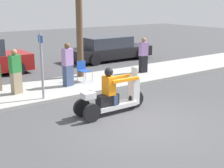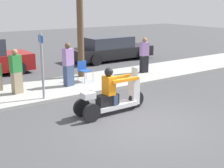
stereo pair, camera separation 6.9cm
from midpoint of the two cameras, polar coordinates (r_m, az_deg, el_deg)
name	(u,v)px [view 1 (the left image)]	position (r m, az deg, el deg)	size (l,w,h in m)	color
ground_plane	(141,125)	(8.69, 5.02, -7.43)	(60.00, 60.00, 0.00)	#424244
sidewalk_strip	(65,87)	(12.35, -8.81, -0.49)	(28.00, 2.80, 0.12)	#9E9E99
motorcycle_trike	(112,97)	(9.36, -0.20, -2.39)	(2.36, 0.66, 1.43)	black
spectator_with_child	(16,72)	(11.42, -17.38, 2.02)	(0.42, 0.32, 1.59)	gray
spectator_mid_group	(68,65)	(12.06, -8.26, 3.39)	(0.44, 0.33, 1.67)	#38476B
spectator_near_curb	(143,56)	(14.36, 5.62, 5.17)	(0.40, 0.26, 1.61)	black
folding_chair_curbside	(83,69)	(12.80, -5.46, 2.76)	(0.53, 0.53, 0.82)	#A5A8AD
parked_car_lot_center	(109,49)	(18.07, -0.71, 6.45)	(4.89, 2.07, 1.37)	black
tree_trunk	(80,37)	(13.46, -6.08, 8.61)	(0.28, 0.28, 3.46)	brown
street_sign	(42,64)	(10.50, -12.92, 3.66)	(0.08, 0.36, 2.20)	gray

